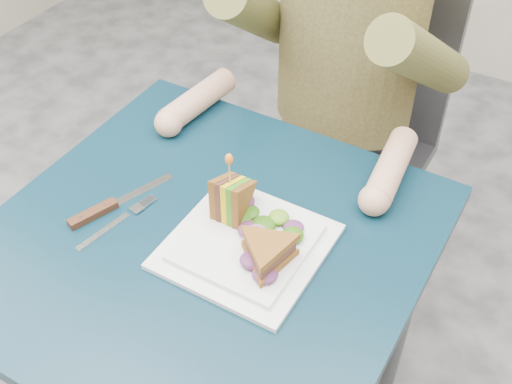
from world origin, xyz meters
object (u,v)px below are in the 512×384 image
Objects in this scene: table at (206,267)px; plate at (247,245)px; sandwich_flat at (267,252)px; knife at (103,209)px; chair at (354,119)px; diner at (351,7)px; sandwich_upright at (231,199)px; fork at (115,223)px.

plate reaches higher than table.
sandwich_flat reaches higher than knife.
chair reaches higher than plate.
plate is (0.08, 0.02, 0.09)m from table.
knife is (-0.20, -0.74, 0.20)m from chair.
diner is 0.68m from knife.
knife is at bearing -174.76° from sandwich_flat.
sandwich_upright is 0.22m from fork.
plate is at bearing 11.31° from knife.
sandwich_flat is (0.13, -0.60, -0.14)m from diner.
chair is at bearing 91.68° from sandwich_upright.
diner is (-0.00, 0.59, 0.26)m from table.
table is at bearing 176.95° from sandwich_flat.
fork is at bearing -147.04° from sandwich_upright.
chair is at bearing 74.97° from knife.
diner is 4.18× the size of fork.
sandwich_upright is at bearing 73.33° from table.
table is 2.88× the size of plate.
fork is (-0.16, -0.76, 0.19)m from chair.
diner is 0.69m from fork.
plate is 0.28m from knife.
plate is 1.21× the size of knife.
chair is 5.22× the size of fork.
diner reaches higher than table.
fork is (-0.29, -0.04, -0.04)m from sandwich_flat.
chair is 7.14× the size of sandwich_upright.
table is 5.76× the size of sandwich_upright.
knife reaches higher than fork.
sandwich_upright is (-0.11, 0.07, 0.01)m from sandwich_flat.
sandwich_upright is (0.02, -0.64, 0.24)m from chair.
table is 0.71m from chair.
sandwich_flat is (0.05, -0.02, 0.04)m from plate.
sandwich_flat is (0.13, -0.01, 0.12)m from table.
fork is at bearing -103.77° from diner.
diner is at bearing 102.54° from sandwich_flat.
diner is 3.47× the size of knife.
diner reaches higher than plate.
sandwich_upright is (0.02, 0.06, 0.13)m from table.
knife is at bearing -168.69° from plate.
fork is (-0.16, -0.05, 0.08)m from table.
fork is at bearing -163.58° from plate.
chair is 3.58× the size of plate.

